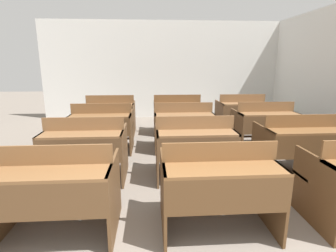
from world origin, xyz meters
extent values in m
cube|color=silver|center=(0.00, 6.95, 1.43)|extent=(7.14, 0.06, 2.87)
cube|color=silver|center=(3.54, 5.05, 1.62)|extent=(0.06, 3.74, 1.47)
cube|color=brown|center=(-1.83, 1.24, 0.37)|extent=(0.03, 0.80, 0.74)
cube|color=brown|center=(-0.75, 1.24, 0.37)|extent=(0.03, 0.80, 0.74)
cube|color=brown|center=(-1.29, 1.02, 0.72)|extent=(1.11, 0.35, 0.03)
cube|color=brown|center=(-1.29, 0.86, 0.54)|extent=(1.05, 0.02, 0.33)
cube|color=brown|center=(-1.29, 1.19, 0.83)|extent=(1.11, 0.02, 0.19)
cube|color=brown|center=(-1.29, 1.49, 0.43)|extent=(1.11, 0.31, 0.03)
cube|color=brown|center=(-1.29, 1.49, 0.15)|extent=(1.05, 0.04, 0.04)
cube|color=#54371E|center=(-0.27, 1.23, 0.37)|extent=(0.03, 0.80, 0.74)
cube|color=#54371E|center=(0.81, 1.23, 0.37)|extent=(0.03, 0.80, 0.74)
cube|color=brown|center=(0.27, 1.01, 0.72)|extent=(1.11, 0.35, 0.03)
cube|color=#54371E|center=(0.27, 0.85, 0.54)|extent=(1.05, 0.02, 0.33)
cube|color=brown|center=(0.27, 1.18, 0.83)|extent=(1.11, 0.02, 0.19)
cube|color=brown|center=(0.27, 1.48, 0.43)|extent=(1.11, 0.31, 0.03)
cube|color=#54371E|center=(0.27, 1.48, 0.15)|extent=(1.05, 0.04, 0.04)
cube|color=#54371E|center=(1.28, 1.21, 0.37)|extent=(0.03, 0.80, 0.74)
cube|color=brown|center=(-1.85, 2.51, 0.37)|extent=(0.03, 0.80, 0.74)
cube|color=brown|center=(-0.77, 2.51, 0.37)|extent=(0.03, 0.80, 0.74)
cube|color=brown|center=(-1.31, 2.29, 0.72)|extent=(1.11, 0.35, 0.03)
cube|color=brown|center=(-1.31, 2.12, 0.54)|extent=(1.05, 0.02, 0.33)
cube|color=brown|center=(-1.31, 2.45, 0.83)|extent=(1.11, 0.02, 0.19)
cube|color=brown|center=(-1.31, 2.75, 0.43)|extent=(1.11, 0.31, 0.03)
cube|color=brown|center=(-1.31, 2.75, 0.15)|extent=(1.05, 0.04, 0.04)
cube|color=brown|center=(-0.29, 2.48, 0.37)|extent=(0.03, 0.80, 0.74)
cube|color=brown|center=(0.79, 2.48, 0.37)|extent=(0.03, 0.80, 0.74)
cube|color=brown|center=(0.25, 2.26, 0.72)|extent=(1.11, 0.35, 0.03)
cube|color=brown|center=(0.25, 2.09, 0.54)|extent=(1.05, 0.02, 0.33)
cube|color=brown|center=(0.25, 2.43, 0.83)|extent=(1.11, 0.02, 0.19)
cube|color=brown|center=(0.25, 2.73, 0.43)|extent=(1.11, 0.31, 0.03)
cube|color=brown|center=(0.25, 2.73, 0.15)|extent=(1.05, 0.04, 0.04)
cube|color=#53361D|center=(1.28, 2.48, 0.37)|extent=(0.03, 0.80, 0.74)
cube|color=#53361D|center=(2.35, 2.48, 0.37)|extent=(0.03, 0.80, 0.74)
cube|color=brown|center=(1.82, 2.26, 0.72)|extent=(1.11, 0.35, 0.03)
cube|color=#53361D|center=(1.82, 2.09, 0.54)|extent=(1.05, 0.02, 0.33)
cube|color=brown|center=(1.82, 2.43, 0.83)|extent=(1.11, 0.02, 0.19)
cube|color=brown|center=(1.82, 2.73, 0.43)|extent=(1.11, 0.31, 0.03)
cube|color=#53361D|center=(1.82, 2.73, 0.15)|extent=(1.05, 0.04, 0.04)
cube|color=brown|center=(-1.83, 3.77, 0.37)|extent=(0.03, 0.80, 0.74)
cube|color=brown|center=(-0.75, 3.77, 0.37)|extent=(0.03, 0.80, 0.74)
cube|color=brown|center=(-1.29, 3.55, 0.72)|extent=(1.11, 0.35, 0.03)
cube|color=brown|center=(-1.29, 3.39, 0.54)|extent=(1.05, 0.02, 0.33)
cube|color=brown|center=(-1.29, 3.72, 0.83)|extent=(1.11, 0.02, 0.19)
cube|color=brown|center=(-1.29, 4.02, 0.43)|extent=(1.11, 0.31, 0.03)
cube|color=brown|center=(-1.29, 4.02, 0.15)|extent=(1.05, 0.04, 0.04)
cube|color=brown|center=(-0.29, 3.78, 0.37)|extent=(0.03, 0.80, 0.74)
cube|color=brown|center=(0.78, 3.78, 0.37)|extent=(0.03, 0.80, 0.74)
cube|color=brown|center=(0.25, 3.55, 0.72)|extent=(1.11, 0.35, 0.03)
cube|color=brown|center=(0.25, 3.39, 0.54)|extent=(1.05, 0.02, 0.33)
cube|color=brown|center=(0.25, 3.72, 0.83)|extent=(1.11, 0.02, 0.19)
cube|color=brown|center=(0.25, 4.02, 0.43)|extent=(1.11, 0.31, 0.03)
cube|color=brown|center=(0.25, 4.02, 0.15)|extent=(1.05, 0.04, 0.04)
cube|color=brown|center=(1.30, 3.75, 0.37)|extent=(0.03, 0.80, 0.74)
cube|color=brown|center=(2.38, 3.75, 0.37)|extent=(0.03, 0.80, 0.74)
cube|color=brown|center=(1.84, 3.53, 0.72)|extent=(1.11, 0.35, 0.03)
cube|color=brown|center=(1.84, 3.37, 0.54)|extent=(1.05, 0.02, 0.33)
cube|color=brown|center=(1.84, 3.70, 0.83)|extent=(1.11, 0.02, 0.19)
cube|color=brown|center=(1.84, 4.00, 0.43)|extent=(1.11, 0.31, 0.03)
cube|color=brown|center=(1.84, 4.00, 0.15)|extent=(1.05, 0.04, 0.04)
cube|color=brown|center=(-1.86, 5.05, 0.37)|extent=(0.03, 0.80, 0.74)
cube|color=brown|center=(-0.78, 5.05, 0.37)|extent=(0.03, 0.80, 0.74)
cube|color=brown|center=(-1.32, 4.82, 0.72)|extent=(1.11, 0.35, 0.03)
cube|color=brown|center=(-1.32, 4.66, 0.54)|extent=(1.05, 0.02, 0.33)
cube|color=brown|center=(-1.32, 4.99, 0.83)|extent=(1.11, 0.02, 0.19)
cube|color=brown|center=(-1.32, 5.29, 0.43)|extent=(1.11, 0.31, 0.03)
cube|color=brown|center=(-1.32, 5.29, 0.15)|extent=(1.05, 0.04, 0.04)
cube|color=brown|center=(-0.28, 5.03, 0.37)|extent=(0.03, 0.80, 0.74)
cube|color=brown|center=(0.79, 5.03, 0.37)|extent=(0.03, 0.80, 0.74)
cube|color=brown|center=(0.26, 4.81, 0.72)|extent=(1.11, 0.35, 0.03)
cube|color=brown|center=(0.26, 4.64, 0.54)|extent=(1.05, 0.02, 0.33)
cube|color=brown|center=(0.26, 4.97, 0.83)|extent=(1.11, 0.02, 0.19)
cube|color=brown|center=(0.26, 5.27, 0.43)|extent=(1.11, 0.31, 0.03)
cube|color=brown|center=(0.26, 5.27, 0.15)|extent=(1.05, 0.04, 0.04)
cube|color=brown|center=(1.28, 5.02, 0.37)|extent=(0.03, 0.80, 0.74)
cube|color=brown|center=(2.36, 5.02, 0.37)|extent=(0.03, 0.80, 0.74)
cube|color=brown|center=(1.82, 4.80, 0.72)|extent=(1.11, 0.35, 0.03)
cube|color=brown|center=(1.82, 4.64, 0.54)|extent=(1.05, 0.02, 0.33)
cube|color=brown|center=(1.82, 4.97, 0.83)|extent=(1.11, 0.02, 0.19)
cube|color=brown|center=(1.82, 5.27, 0.43)|extent=(1.11, 0.31, 0.03)
cube|color=brown|center=(1.82, 5.27, 0.15)|extent=(1.05, 0.04, 0.04)
cylinder|color=#1E6B33|center=(3.21, 5.59, 0.17)|extent=(0.23, 0.23, 0.34)
camera|label=1|loc=(-0.38, -1.14, 1.65)|focal=28.00mm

